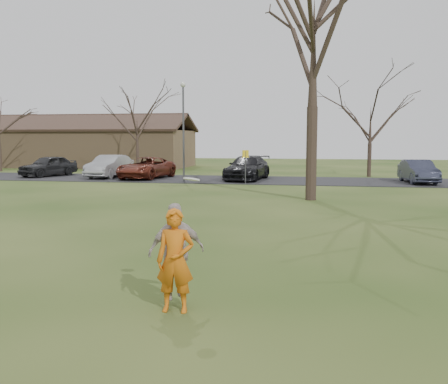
{
  "coord_description": "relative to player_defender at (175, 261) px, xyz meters",
  "views": [
    {
      "loc": [
        2.21,
        -7.98,
        2.83
      ],
      "look_at": [
        0.0,
        4.0,
        1.5
      ],
      "focal_mm": 40.06,
      "sensor_mm": 36.0,
      "label": 1
    }
  ],
  "objects": [
    {
      "name": "parking_strip",
      "position": [
        0.0,
        25.34,
        -0.83
      ],
      "size": [
        62.0,
        6.5,
        0.04
      ],
      "primitive_type": "cube",
      "color": "black",
      "rests_on": "ground"
    },
    {
      "name": "catching_play",
      "position": [
        -0.05,
        0.26,
        0.1
      ],
      "size": [
        1.02,
        0.82,
        2.08
      ],
      "color": "#BDADA9",
      "rests_on": "ground"
    },
    {
      "name": "car_5",
      "position": [
        8.45,
        24.91,
        -0.09
      ],
      "size": [
        1.91,
        4.45,
        1.43
      ],
      "primitive_type": "imported",
      "rotation": [
        0.0,
        0.0,
        0.09
      ],
      "color": "#2B2F41",
      "rests_on": "parking_strip"
    },
    {
      "name": "car_2",
      "position": [
        -9.3,
        25.19,
        -0.08
      ],
      "size": [
        3.16,
        5.54,
        1.46
      ],
      "primitive_type": "imported",
      "rotation": [
        0.0,
        0.0,
        -0.15
      ],
      "color": "maroon",
      "rests_on": "parking_strip"
    },
    {
      "name": "lamp_post",
      "position": [
        -6.0,
        22.84,
        3.12
      ],
      "size": [
        0.34,
        0.34,
        6.27
      ],
      "color": "#47474C",
      "rests_on": "ground"
    },
    {
      "name": "small_tree_row",
      "position": [
        4.39,
        30.4,
        3.05
      ],
      "size": [
        55.0,
        5.9,
        8.5
      ],
      "color": "#352821",
      "rests_on": "ground"
    },
    {
      "name": "car_0",
      "position": [
        -16.97,
        25.76,
        -0.05
      ],
      "size": [
        3.16,
        4.77,
        1.51
      ],
      "primitive_type": "imported",
      "rotation": [
        0.0,
        0.0,
        -0.34
      ],
      "color": "#232325",
      "rests_on": "parking_strip"
    },
    {
      "name": "player_defender",
      "position": [
        0.0,
        0.0,
        0.0
      ],
      "size": [
        0.65,
        0.45,
        1.69
      ],
      "primitive_type": "imported",
      "rotation": [
        0.0,
        0.0,
        0.07
      ],
      "color": "#C45F10",
      "rests_on": "ground"
    },
    {
      "name": "ground",
      "position": [
        0.0,
        0.34,
        -0.85
      ],
      "size": [
        120.0,
        120.0,
        0.0
      ],
      "primitive_type": "plane",
      "color": "#1E380F",
      "rests_on": "ground"
    },
    {
      "name": "big_tree",
      "position": [
        2.0,
        15.34,
        6.15
      ],
      "size": [
        9.0,
        9.0,
        14.0
      ],
      "primitive_type": null,
      "color": "#352821",
      "rests_on": "ground"
    },
    {
      "name": "building",
      "position": [
        -20.0,
        38.34,
        1.09
      ],
      "size": [
        20.6,
        8.5,
        5.14
      ],
      "color": "#8C6D4C",
      "rests_on": "ground"
    },
    {
      "name": "car_1",
      "position": [
        -12.14,
        25.55,
        -0.02
      ],
      "size": [
        1.94,
        4.85,
        1.57
      ],
      "primitive_type": "imported",
      "rotation": [
        0.0,
        0.0,
        -0.06
      ],
      "color": "#96979B",
      "rests_on": "parking_strip"
    },
    {
      "name": "car_3",
      "position": [
        -2.3,
        25.36,
        -0.02
      ],
      "size": [
        2.85,
        5.64,
        1.57
      ],
      "primitive_type": "imported",
      "rotation": [
        0.0,
        0.0,
        -0.12
      ],
      "color": "black",
      "rests_on": "parking_strip"
    },
    {
      "name": "sign_yellow",
      "position": [
        -2.0,
        22.34,
        0.6
      ],
      "size": [
        0.35,
        0.35,
        2.08
      ],
      "color": "#47474C",
      "rests_on": "ground"
    }
  ]
}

